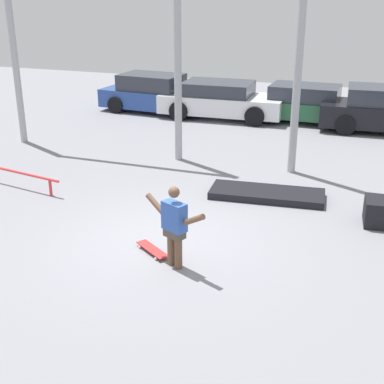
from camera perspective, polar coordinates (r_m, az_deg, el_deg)
name	(u,v)px	position (r m, az deg, el deg)	size (l,w,h in m)	color
ground_plane	(161,242)	(10.21, -3.30, -5.34)	(36.00, 36.00, 0.00)	gray
skateboarder	(174,224)	(9.02, -1.89, -3.44)	(1.30, 0.66, 1.47)	brown
skateboard	(152,249)	(9.81, -4.26, -6.12)	(0.80, 0.64, 0.08)	red
manual_pad	(267,194)	(12.36, 7.99, -0.21)	(2.58, 0.96, 0.17)	black
grind_rail	(12,173)	(13.55, -18.65, 1.94)	(2.96, 0.57, 0.42)	red
canopy_support_left	(89,27)	(15.46, -10.89, 16.87)	(5.36, 0.20, 5.70)	#A5A8AD
parked_car_blue	(155,94)	(20.70, -4.01, 10.39)	(4.23, 2.10, 1.41)	#284793
parked_car_white	(221,100)	(19.71, 3.15, 9.77)	(4.52, 2.18, 1.30)	white
parked_car_green	(308,104)	(19.48, 12.22, 9.14)	(4.29, 1.88, 1.29)	#28603D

